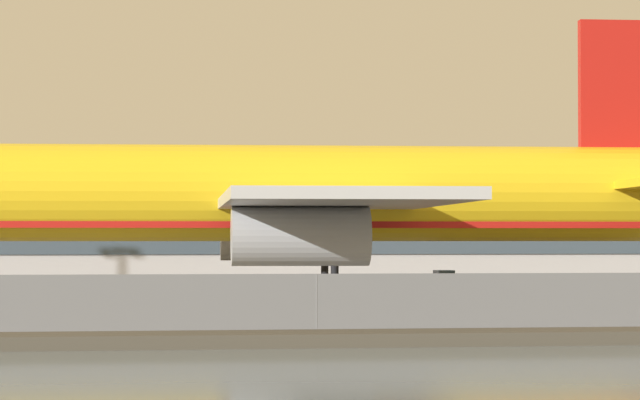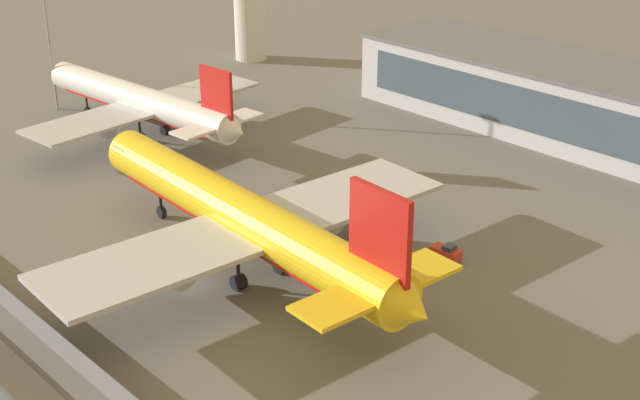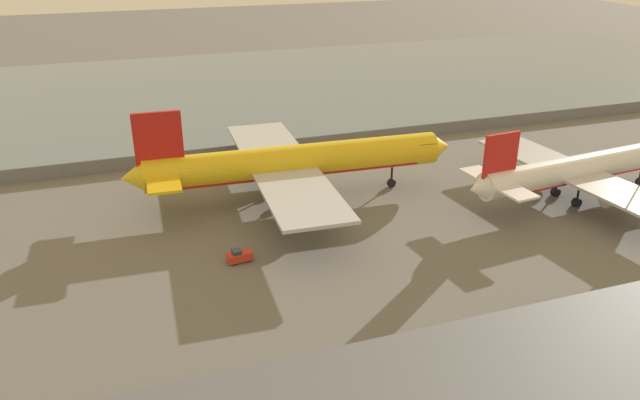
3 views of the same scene
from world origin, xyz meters
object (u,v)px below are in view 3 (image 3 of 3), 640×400
at_px(cargo_jet_yellow, 292,163).
at_px(ops_van, 636,198).
at_px(baggage_tug, 239,256).
at_px(passenger_jet_white_red, 580,169).

bearing_deg(cargo_jet_yellow, ops_van, 157.74).
xyz_separation_m(baggage_tug, ops_van, (-62.14, 3.04, 0.47)).
bearing_deg(passenger_jet_white_red, baggage_tug, 2.48).
height_order(cargo_jet_yellow, passenger_jet_white_red, cargo_jet_yellow).
relative_size(cargo_jet_yellow, passenger_jet_white_red, 1.21).
height_order(cargo_jet_yellow, baggage_tug, cargo_jet_yellow).
relative_size(passenger_jet_white_red, baggage_tug, 13.14).
bearing_deg(baggage_tug, passenger_jet_white_red, -177.52).
xyz_separation_m(cargo_jet_yellow, ops_van, (-49.70, 20.34, -4.83)).
bearing_deg(ops_van, cargo_jet_yellow, -22.26).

